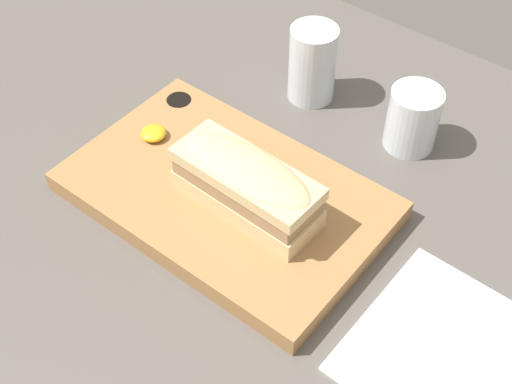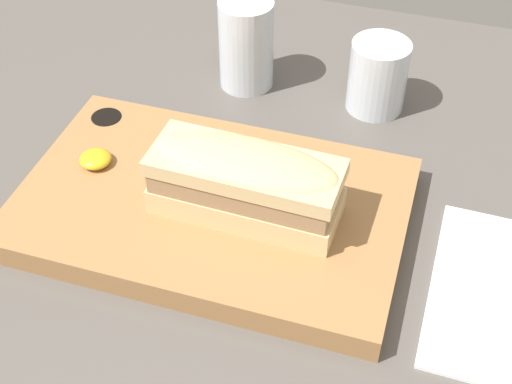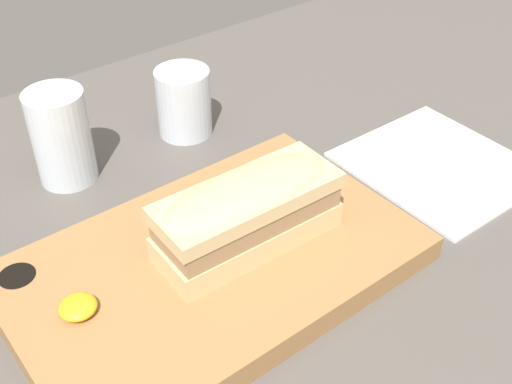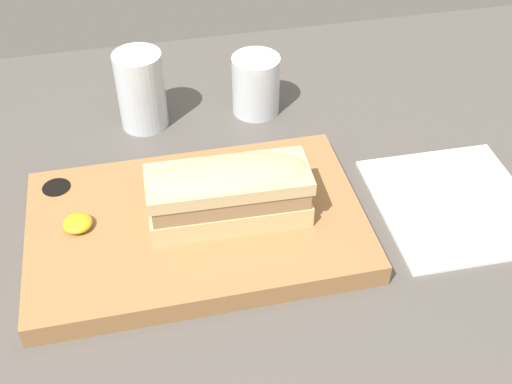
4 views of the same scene
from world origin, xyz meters
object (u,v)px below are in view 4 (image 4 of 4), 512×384
Objects in this scene: sandwich at (229,190)px; wine_glass at (256,87)px; water_glass at (142,95)px; napkin at (454,204)px; serving_board at (196,225)px.

wine_glass is at bearing 70.79° from sandwich.
sandwich is 1.64× the size of water_glass.
sandwich is at bearing -72.18° from water_glass.
sandwich reaches higher than napkin.
serving_board reaches higher than napkin.
serving_board is 30.87cm from napkin.
sandwich is 24.77cm from water_glass.
wine_glass is (11.92, 22.77, 2.47)cm from serving_board.
serving_board is at bearing -117.63° from wine_glass.
sandwich is 24.94cm from wine_glass.
sandwich is 2.12× the size of wine_glass.
sandwich reaches higher than serving_board.
water_glass is 42.75cm from napkin.
wine_glass is at bearing -0.38° from water_glass.
water_glass is at bearing 99.43° from serving_board.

